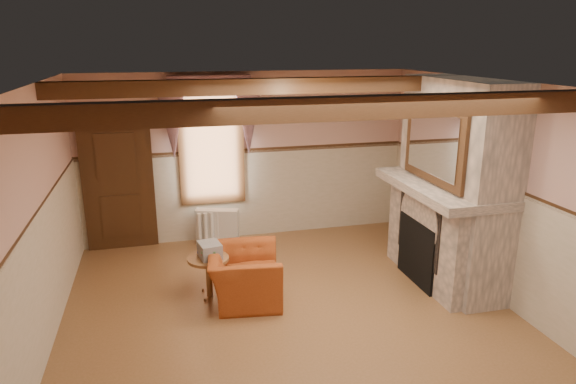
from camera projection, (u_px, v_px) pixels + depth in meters
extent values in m
cube|color=brown|center=(293.00, 320.00, 6.21)|extent=(5.50, 6.00, 0.01)
cube|color=silver|center=(294.00, 85.00, 5.43)|extent=(5.50, 6.00, 0.01)
cube|color=tan|center=(248.00, 156.00, 8.61)|extent=(5.50, 0.02, 2.80)
cube|color=tan|center=(424.00, 366.00, 3.03)|extent=(5.50, 0.02, 2.80)
cube|color=tan|center=(30.00, 232.00, 5.17)|extent=(0.02, 6.00, 2.80)
cube|color=tan|center=(504.00, 194.00, 6.48)|extent=(0.02, 6.00, 2.80)
cube|color=black|center=(421.00, 251.00, 7.12)|extent=(0.20, 0.95, 0.90)
imported|color=#994219|center=(244.00, 275.00, 6.64)|extent=(1.03, 1.15, 0.67)
cylinder|color=brown|center=(209.00, 277.00, 6.75)|extent=(0.58, 0.58, 0.55)
cube|color=#B7AD8C|center=(210.00, 250.00, 6.65)|extent=(0.31, 0.36, 0.20)
cube|color=silver|center=(217.00, 227.00, 8.50)|extent=(0.72, 0.40, 0.60)
imported|color=brown|center=(448.00, 182.00, 6.78)|extent=(0.34, 0.34, 0.08)
cube|color=black|center=(415.00, 163.00, 7.63)|extent=(0.14, 0.24, 0.20)
cylinder|color=gold|center=(428.00, 166.00, 7.26)|extent=(0.11, 0.11, 0.28)
cylinder|color=maroon|center=(463.00, 186.00, 6.45)|extent=(0.06, 0.06, 0.16)
cylinder|color=gold|center=(468.00, 190.00, 6.36)|extent=(0.06, 0.06, 0.12)
cube|color=gray|center=(455.00, 183.00, 6.96)|extent=(0.85, 2.00, 2.80)
cube|color=gray|center=(442.00, 187.00, 6.93)|extent=(1.05, 2.05, 0.12)
cube|color=silver|center=(434.00, 143.00, 6.71)|extent=(0.06, 1.44, 1.04)
cube|color=black|center=(119.00, 186.00, 8.16)|extent=(1.10, 0.10, 2.10)
cube|color=white|center=(211.00, 144.00, 8.37)|extent=(1.06, 0.08, 2.02)
cube|color=gray|center=(210.00, 107.00, 8.12)|extent=(1.30, 0.14, 1.40)
cube|color=black|center=(331.00, 109.00, 4.34)|extent=(5.50, 0.18, 0.20)
cube|color=black|center=(270.00, 86.00, 6.57)|extent=(5.50, 0.18, 0.20)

